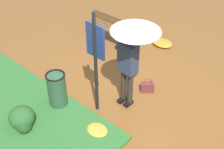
{
  "coord_description": "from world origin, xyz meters",
  "views": [
    {
      "loc": [
        3.21,
        -4.07,
        4.68
      ],
      "look_at": [
        -0.03,
        -0.32,
        0.85
      ],
      "focal_mm": 49.6,
      "sensor_mm": 36.0,
      "label": 1
    }
  ],
  "objects_px": {
    "info_sign_post": "(96,53)",
    "park_bench": "(110,29)",
    "handbag": "(147,87)",
    "person_with_umbrella": "(132,44)",
    "trash_bin": "(57,90)"
  },
  "relations": [
    {
      "from": "person_with_umbrella",
      "to": "info_sign_post",
      "type": "relative_size",
      "value": 0.89
    },
    {
      "from": "person_with_umbrella",
      "to": "park_bench",
      "type": "height_order",
      "value": "person_with_umbrella"
    },
    {
      "from": "person_with_umbrella",
      "to": "park_bench",
      "type": "relative_size",
      "value": 1.46
    },
    {
      "from": "info_sign_post",
      "to": "park_bench",
      "type": "xyz_separation_m",
      "value": [
        -1.61,
        2.26,
        -1.04
      ]
    },
    {
      "from": "info_sign_post",
      "to": "handbag",
      "type": "height_order",
      "value": "info_sign_post"
    },
    {
      "from": "handbag",
      "to": "park_bench",
      "type": "height_order",
      "value": "park_bench"
    },
    {
      "from": "handbag",
      "to": "trash_bin",
      "type": "distance_m",
      "value": 2.05
    },
    {
      "from": "info_sign_post",
      "to": "trash_bin",
      "type": "xyz_separation_m",
      "value": [
        -0.72,
        -0.47,
        -1.03
      ]
    },
    {
      "from": "handbag",
      "to": "park_bench",
      "type": "relative_size",
      "value": 0.26
    },
    {
      "from": "handbag",
      "to": "trash_bin",
      "type": "xyz_separation_m",
      "value": [
        -1.2,
        -1.63,
        0.29
      ]
    },
    {
      "from": "info_sign_post",
      "to": "handbag",
      "type": "bearing_deg",
      "value": 67.55
    },
    {
      "from": "handbag",
      "to": "person_with_umbrella",
      "type": "bearing_deg",
      "value": -95.21
    },
    {
      "from": "handbag",
      "to": "park_bench",
      "type": "distance_m",
      "value": 2.38
    },
    {
      "from": "park_bench",
      "to": "trash_bin",
      "type": "xyz_separation_m",
      "value": [
        0.89,
        -2.73,
        0.02
      ]
    },
    {
      "from": "person_with_umbrella",
      "to": "park_bench",
      "type": "bearing_deg",
      "value": 140.33
    }
  ]
}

